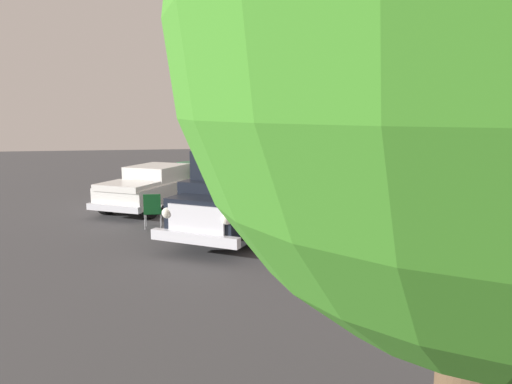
{
  "coord_description": "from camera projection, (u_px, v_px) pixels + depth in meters",
  "views": [
    {
      "loc": [
        2.42,
        13.29,
        3.36
      ],
      "look_at": [
        0.04,
        -0.41,
        1.04
      ],
      "focal_mm": 34.65,
      "sensor_mm": 36.0,
      "label": 1
    }
  ],
  "objects": [
    {
      "name": "ground_plane",
      "position": [
        260.0,
        231.0,
        13.88
      ],
      "size": [
        60.0,
        60.0,
        0.0
      ],
      "primitive_type": "plane",
      "color": "#424244"
    },
    {
      "name": "vintage_fire_truck",
      "position": [
        253.0,
        188.0,
        13.87
      ],
      "size": [
        5.12,
        6.15,
        2.59
      ],
      "color": "black",
      "rests_on": "ground"
    },
    {
      "name": "classic_hot_rod",
      "position": [
        152.0,
        187.0,
        16.95
      ],
      "size": [
        3.85,
        4.69,
        1.46
      ],
      "color": "black",
      "rests_on": "ground"
    },
    {
      "name": "parked_pickup",
      "position": [
        238.0,
        170.0,
        19.56
      ],
      "size": [
        4.83,
        4.47,
        1.9
      ],
      "color": "black",
      "rests_on": "ground"
    },
    {
      "name": "lawn_chair_near_truck",
      "position": [
        381.0,
        224.0,
        12.11
      ],
      "size": [
        0.65,
        0.65,
        1.02
      ],
      "color": "#B7BABF",
      "rests_on": "ground"
    },
    {
      "name": "lawn_chair_by_car",
      "position": [
        281.0,
        188.0,
        17.82
      ],
      "size": [
        0.61,
        0.61,
        1.02
      ],
      "color": "#B7BABF",
      "rests_on": "ground"
    },
    {
      "name": "lawn_chair_spare",
      "position": [
        153.0,
        208.0,
        14.04
      ],
      "size": [
        0.53,
        0.52,
        1.02
      ],
      "color": "#B7BABF",
      "rests_on": "ground"
    },
    {
      "name": "spectator_seated",
      "position": [
        376.0,
        220.0,
        12.13
      ],
      "size": [
        0.64,
        0.55,
        1.29
      ],
      "color": "#383842",
      "rests_on": "ground"
    },
    {
      "name": "spectator_standing",
      "position": [
        339.0,
        213.0,
        11.65
      ],
      "size": [
        0.29,
        0.65,
        1.68
      ],
      "color": "#2D334C",
      "rests_on": "ground"
    },
    {
      "name": "oak_tree_left",
      "position": [
        506.0,
        37.0,
        2.34
      ],
      "size": [
        3.22,
        3.22,
        5.35
      ],
      "color": "brown",
      "rests_on": "ground"
    },
    {
      "name": "utility_pole",
      "position": [
        374.0,
        97.0,
        21.89
      ],
      "size": [
        0.9,
        1.56,
        7.58
      ],
      "color": "brown",
      "rests_on": "ground"
    }
  ]
}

